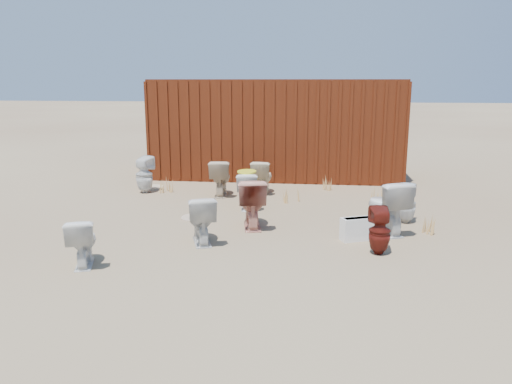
# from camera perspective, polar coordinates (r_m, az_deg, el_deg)

# --- Properties ---
(ground) EXTENTS (100.00, 100.00, 0.00)m
(ground) POSITION_cam_1_polar(r_m,az_deg,el_deg) (7.89, -0.51, -4.84)
(ground) COLOR brown
(ground) RESTS_ON ground
(shipping_container) EXTENTS (6.00, 2.40, 2.40)m
(shipping_container) POSITION_cam_1_polar(r_m,az_deg,el_deg) (12.76, 2.45, 7.34)
(shipping_container) COLOR #4F1B0D
(shipping_container) RESTS_ON ground
(toilet_front_a) EXTENTS (0.54, 0.71, 0.65)m
(toilet_front_a) POSITION_cam_1_polar(r_m,az_deg,el_deg) (6.90, -19.23, -5.37)
(toilet_front_a) COLOR white
(toilet_front_a) RESTS_ON ground
(toilet_front_pink) EXTENTS (0.59, 0.88, 0.83)m
(toilet_front_pink) POSITION_cam_1_polar(r_m,az_deg,el_deg) (8.17, -0.49, -1.22)
(toilet_front_pink) COLOR #DD937F
(toilet_front_pink) RESTS_ON ground
(toilet_front_c) EXTENTS (0.62, 0.81, 0.73)m
(toilet_front_c) POSITION_cam_1_polar(r_m,az_deg,el_deg) (7.44, -6.31, -3.10)
(toilet_front_c) COLOR silver
(toilet_front_c) RESTS_ON ground
(toilet_front_maroon) EXTENTS (0.33, 0.34, 0.67)m
(toilet_front_maroon) POSITION_cam_1_polar(r_m,az_deg,el_deg) (7.13, 13.94, -4.35)
(toilet_front_maroon) COLOR #5C160F
(toilet_front_maroon) RESTS_ON ground
(toilet_front_e) EXTENTS (0.76, 0.96, 0.86)m
(toilet_front_e) POSITION_cam_1_polar(r_m,az_deg,el_deg) (8.13, 14.67, -1.62)
(toilet_front_e) COLOR silver
(toilet_front_e) RESTS_ON ground
(toilet_back_a) EXTENTS (0.46, 0.46, 0.79)m
(toilet_back_a) POSITION_cam_1_polar(r_m,az_deg,el_deg) (10.97, -12.65, 1.94)
(toilet_back_a) COLOR silver
(toilet_back_a) RESTS_ON ground
(toilet_back_beige_left) EXTENTS (0.49, 0.78, 0.76)m
(toilet_back_beige_left) POSITION_cam_1_polar(r_m,az_deg,el_deg) (10.47, -4.10, 1.64)
(toilet_back_beige_left) COLOR beige
(toilet_back_beige_left) RESTS_ON ground
(toilet_back_beige_right) EXTENTS (0.46, 0.73, 0.72)m
(toilet_back_beige_right) POSITION_cam_1_polar(r_m,az_deg,el_deg) (10.66, 0.73, 1.74)
(toilet_back_beige_right) COLOR beige
(toilet_back_beige_right) RESTS_ON ground
(toilet_back_yellowlid) EXTENTS (0.48, 0.73, 0.70)m
(toilet_back_yellowlid) POSITION_cam_1_polar(r_m,az_deg,el_deg) (9.39, -1.05, 0.18)
(toilet_back_yellowlid) COLOR silver
(toilet_back_yellowlid) RESTS_ON ground
(toilet_back_e) EXTENTS (0.36, 0.36, 0.67)m
(toilet_back_e) POSITION_cam_1_polar(r_m,az_deg,el_deg) (8.81, 16.85, -1.27)
(toilet_back_e) COLOR silver
(toilet_back_e) RESTS_ON ground
(yellow_lid) EXTENTS (0.35, 0.44, 0.02)m
(yellow_lid) POSITION_cam_1_polar(r_m,az_deg,el_deg) (9.32, -1.06, 2.35)
(yellow_lid) COLOR yellow
(yellow_lid) RESTS_ON toilet_back_yellowlid
(loose_tank) EXTENTS (0.54, 0.38, 0.35)m
(loose_tank) POSITION_cam_1_polar(r_m,az_deg,el_deg) (7.72, 11.50, -4.16)
(loose_tank) COLOR white
(loose_tank) RESTS_ON ground
(loose_lid_near) EXTENTS (0.42, 0.53, 0.02)m
(loose_lid_near) POSITION_cam_1_polar(r_m,az_deg,el_deg) (8.87, -7.32, -2.91)
(loose_lid_near) COLOR tan
(loose_lid_near) RESTS_ON ground
(loose_lid_far) EXTENTS (0.52, 0.57, 0.02)m
(loose_lid_far) POSITION_cam_1_polar(r_m,az_deg,el_deg) (11.55, -11.42, 0.59)
(loose_lid_far) COLOR beige
(loose_lid_far) RESTS_ON ground
(weed_clump_a) EXTENTS (0.36, 0.36, 0.29)m
(weed_clump_a) POSITION_cam_1_polar(r_m,az_deg,el_deg) (11.02, -10.09, 0.76)
(weed_clump_a) COLOR tan
(weed_clump_a) RESTS_ON ground
(weed_clump_b) EXTENTS (0.32, 0.32, 0.28)m
(weed_clump_b) POSITION_cam_1_polar(r_m,az_deg,el_deg) (9.96, 4.03, -0.36)
(weed_clump_b) COLOR tan
(weed_clump_b) RESTS_ON ground
(weed_clump_c) EXTENTS (0.36, 0.36, 0.28)m
(weed_clump_c) POSITION_cam_1_polar(r_m,az_deg,el_deg) (10.27, 14.10, -0.31)
(weed_clump_c) COLOR tan
(weed_clump_c) RESTS_ON ground
(weed_clump_d) EXTENTS (0.30, 0.30, 0.23)m
(weed_clump_d) POSITION_cam_1_polar(r_m,az_deg,el_deg) (11.00, -0.84, 0.79)
(weed_clump_d) COLOR tan
(weed_clump_d) RESTS_ON ground
(weed_clump_e) EXTENTS (0.34, 0.34, 0.33)m
(weed_clump_e) POSITION_cam_1_polar(r_m,az_deg,el_deg) (11.19, 8.38, 1.12)
(weed_clump_e) COLOR tan
(weed_clump_e) RESTS_ON ground
(weed_clump_f) EXTENTS (0.28, 0.28, 0.27)m
(weed_clump_f) POSITION_cam_1_polar(r_m,az_deg,el_deg) (8.36, 19.41, -3.61)
(weed_clump_f) COLOR tan
(weed_clump_f) RESTS_ON ground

